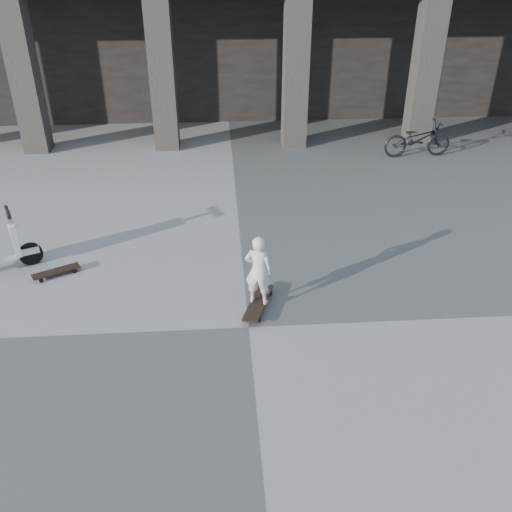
{
  "coord_description": "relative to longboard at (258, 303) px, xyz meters",
  "views": [
    {
      "loc": [
        -0.35,
        -6.5,
        4.97
      ],
      "look_at": [
        0.18,
        1.01,
        0.65
      ],
      "focal_mm": 38.0,
      "sensor_mm": 36.0,
      "label": 1
    }
  ],
  "objects": [
    {
      "name": "ground",
      "position": [
        -0.18,
        -0.51,
        -0.08
      ],
      "size": [
        90.0,
        90.0,
        0.0
      ],
      "primitive_type": "plane",
      "color": "#545351",
      "rests_on": "ground"
    },
    {
      "name": "skateboard_spare",
      "position": [
        -3.42,
        1.2,
        -0.01
      ],
      "size": [
        0.8,
        0.56,
        0.1
      ],
      "rotation": [
        0.0,
        0.0,
        0.5
      ],
      "color": "black",
      "rests_on": "ground"
    },
    {
      "name": "colonnade",
      "position": [
        -0.18,
        13.26,
        2.95
      ],
      "size": [
        28.0,
        8.82,
        6.0
      ],
      "color": "black",
      "rests_on": "ground"
    },
    {
      "name": "bicycle",
      "position": [
        4.79,
        6.79,
        0.39
      ],
      "size": [
        1.84,
        0.71,
        0.95
      ],
      "primitive_type": "imported",
      "rotation": [
        0.0,
        0.0,
        1.62
      ],
      "color": "black",
      "rests_on": "ground"
    },
    {
      "name": "longboard",
      "position": [
        0.0,
        0.0,
        0.0
      ],
      "size": [
        0.58,
        1.09,
        0.11
      ],
      "rotation": [
        0.0,
        0.0,
        1.24
      ],
      "color": "black",
      "rests_on": "ground"
    },
    {
      "name": "child",
      "position": [
        0.0,
        0.0,
        0.6
      ],
      "size": [
        0.48,
        0.39,
        1.15
      ],
      "primitive_type": "imported",
      "rotation": [
        0.0,
        0.0,
        2.84
      ],
      "color": "silver",
      "rests_on": "longboard"
    }
  ]
}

